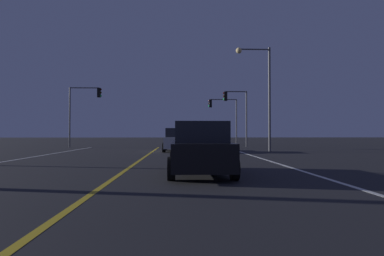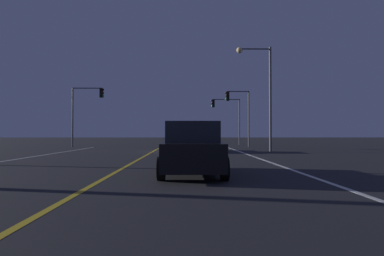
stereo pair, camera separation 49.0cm
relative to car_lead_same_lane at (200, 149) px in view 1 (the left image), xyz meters
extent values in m
cube|color=silver|center=(3.68, 0.93, -0.82)|extent=(0.16, 38.44, 0.01)
cube|color=gold|center=(-2.62, 0.93, -0.82)|extent=(0.16, 38.44, 0.01)
cylinder|color=black|center=(-0.90, 1.41, -0.48)|extent=(0.22, 0.68, 0.68)
cylinder|color=black|center=(0.90, 1.41, -0.48)|extent=(0.22, 0.68, 0.68)
cylinder|color=black|center=(-0.90, -1.29, -0.48)|extent=(0.22, 0.68, 0.68)
cylinder|color=black|center=(0.90, -1.29, -0.48)|extent=(0.22, 0.68, 0.68)
cube|color=black|center=(0.00, 0.06, -0.16)|extent=(1.80, 4.30, 0.80)
cube|color=black|center=(0.00, -0.19, 0.56)|extent=(1.60, 2.10, 0.64)
cube|color=red|center=(-0.60, -2.04, -0.06)|extent=(0.24, 0.08, 0.16)
cube|color=red|center=(0.60, -2.04, -0.06)|extent=(0.24, 0.08, 0.16)
cylinder|color=black|center=(-1.75, 14.83, -0.48)|extent=(0.22, 0.68, 0.68)
cylinder|color=black|center=(0.05, 14.83, -0.48)|extent=(0.22, 0.68, 0.68)
cylinder|color=black|center=(-1.75, 12.13, -0.48)|extent=(0.22, 0.68, 0.68)
cylinder|color=black|center=(0.05, 12.13, -0.48)|extent=(0.22, 0.68, 0.68)
cube|color=#B7BABF|center=(-0.85, 13.48, -0.16)|extent=(1.80, 4.30, 0.80)
cube|color=black|center=(-0.85, 13.23, 0.56)|extent=(1.60, 2.10, 0.64)
cube|color=red|center=(-1.45, 11.38, -0.06)|extent=(0.24, 0.08, 0.16)
cube|color=red|center=(-0.25, 11.38, -0.06)|extent=(0.24, 0.08, 0.16)
cylinder|color=#4C4C51|center=(5.85, 20.65, 1.89)|extent=(0.14, 0.14, 5.42)
cylinder|color=#4C4C51|center=(4.84, 20.65, 4.55)|extent=(2.03, 0.10, 0.10)
cube|color=black|center=(3.82, 20.65, 4.10)|extent=(0.28, 0.36, 0.90)
sphere|color=#3A0605|center=(3.66, 20.65, 4.40)|extent=(0.20, 0.20, 0.20)
sphere|color=#3C2706|center=(3.66, 20.65, 4.10)|extent=(0.20, 0.20, 0.20)
sphere|color=#19E059|center=(3.66, 20.65, 3.80)|extent=(0.20, 0.20, 0.20)
cylinder|color=#4C4C51|center=(-11.08, 20.65, 2.03)|extent=(0.14, 0.14, 5.71)
cylinder|color=#4C4C51|center=(-9.71, 20.65, 4.84)|extent=(2.74, 0.10, 0.10)
cube|color=black|center=(-8.34, 20.65, 4.39)|extent=(0.28, 0.36, 0.90)
sphere|color=#3A0605|center=(-8.18, 20.65, 4.69)|extent=(0.20, 0.20, 0.20)
sphere|color=#3C2706|center=(-8.18, 20.65, 4.39)|extent=(0.20, 0.20, 0.20)
sphere|color=#19E059|center=(-8.18, 20.65, 4.09)|extent=(0.20, 0.20, 0.20)
cylinder|color=#4C4C51|center=(5.85, 26.15, 1.79)|extent=(0.14, 0.14, 5.22)
cylinder|color=#4C4C51|center=(4.37, 26.15, 4.35)|extent=(2.96, 0.10, 0.10)
cube|color=black|center=(2.89, 26.15, 3.90)|extent=(0.28, 0.36, 0.90)
sphere|color=#3A0605|center=(2.73, 26.15, 4.20)|extent=(0.20, 0.20, 0.20)
sphere|color=#3C2706|center=(2.73, 26.15, 3.90)|extent=(0.20, 0.20, 0.20)
sphere|color=#19E059|center=(2.73, 26.15, 3.60)|extent=(0.20, 0.20, 0.20)
cylinder|color=#4C4C51|center=(5.99, 13.11, 3.02)|extent=(0.18, 0.18, 7.69)
cylinder|color=#4C4C51|center=(4.85, 13.11, 6.71)|extent=(2.27, 0.10, 0.10)
sphere|color=#F9D88C|center=(3.71, 13.11, 6.61)|extent=(0.44, 0.44, 0.44)
camera|label=1|loc=(-0.68, -10.48, 0.53)|focal=30.28mm
camera|label=2|loc=(-0.19, -10.48, 0.53)|focal=30.28mm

